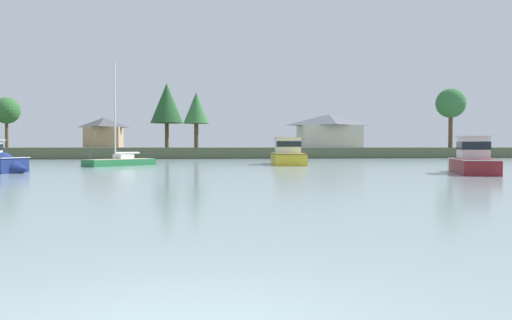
{
  "coord_description": "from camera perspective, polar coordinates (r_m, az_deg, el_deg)",
  "views": [
    {
      "loc": [
        0.22,
        -4.66,
        1.85
      ],
      "look_at": [
        6.12,
        40.33,
        0.64
      ],
      "focal_mm": 34.8,
      "sensor_mm": 36.0,
      "label": 1
    }
  ],
  "objects": [
    {
      "name": "far_shore_bank",
      "position": [
        100.07,
        -7.6,
        0.95
      ],
      "size": [
        168.89,
        48.64,
        1.71
      ],
      "primitive_type": "cube",
      "color": "#4C563D",
      "rests_on": "ground"
    },
    {
      "name": "cruiser_maroon",
      "position": [
        38.25,
        23.5,
        -0.47
      ],
      "size": [
        5.1,
        8.53,
        4.59
      ],
      "color": "maroon",
      "rests_on": "ground"
    },
    {
      "name": "cruiser_yellow",
      "position": [
        52.86,
        3.57,
        0.22
      ],
      "size": [
        4.19,
        10.7,
        5.16
      ],
      "color": "gold",
      "rests_on": "ground"
    },
    {
      "name": "sailboat_green",
      "position": [
        49.91,
        -15.3,
        -0.39
      ],
      "size": [
        6.51,
        6.84,
        10.36
      ],
      "color": "#236B3D",
      "rests_on": "ground"
    },
    {
      "name": "shore_tree_center_left",
      "position": [
        92.28,
        21.48,
        6.04
      ],
      "size": [
        5.06,
        5.06,
        10.2
      ],
      "color": "brown",
      "rests_on": "far_shore_bank"
    },
    {
      "name": "shore_tree_center",
      "position": [
        91.27,
        -26.76,
        5.07
      ],
      "size": [
        4.32,
        4.32,
        8.24
      ],
      "color": "brown",
      "rests_on": "far_shore_bank"
    },
    {
      "name": "shore_tree_far_right",
      "position": [
        87.28,
        -10.22,
        6.42
      ],
      "size": [
        5.6,
        5.6,
        11.09
      ],
      "color": "brown",
      "rests_on": "far_shore_bank"
    },
    {
      "name": "shore_tree_right_mid",
      "position": [
        82.73,
        -6.89,
        5.9
      ],
      "size": [
        4.22,
        4.22,
        9.13
      ],
      "color": "brown",
      "rests_on": "far_shore_bank"
    },
    {
      "name": "cottage_near_water",
      "position": [
        99.94,
        8.39,
        3.4
      ],
      "size": [
        12.63,
        8.09,
        6.6
      ],
      "color": "silver",
      "rests_on": "far_shore_bank"
    },
    {
      "name": "cottage_hillside",
      "position": [
        112.77,
        -17.08,
        3.1
      ],
      "size": [
        7.85,
        8.49,
        6.48
      ],
      "color": "tan",
      "rests_on": "far_shore_bank"
    }
  ]
}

